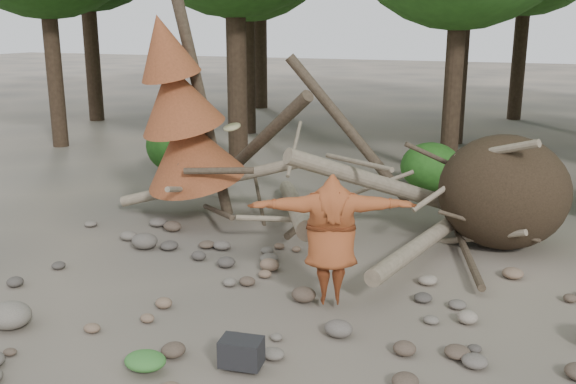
% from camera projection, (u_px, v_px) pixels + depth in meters
% --- Properties ---
extents(ground, '(120.00, 120.00, 0.00)m').
position_uv_depth(ground, '(263.00, 326.00, 8.29)').
color(ground, '#514C44').
rests_on(ground, ground).
extents(deadfall_pile, '(8.55, 5.24, 3.30)m').
position_uv_depth(deadfall_pile, '(468.00, 192.00, 11.12)').
color(deadfall_pile, '#332619').
rests_on(deadfall_pile, ground).
extents(dead_conifer, '(2.06, 2.16, 4.35)m').
position_uv_depth(dead_conifer, '(182.00, 116.00, 11.89)').
color(dead_conifer, '#4C3F30').
rests_on(dead_conifer, ground).
extents(bush_left, '(1.80, 1.80, 1.44)m').
position_uv_depth(bush_left, '(181.00, 146.00, 16.54)').
color(bush_left, '#1F5015').
rests_on(bush_left, ground).
extents(bush_mid, '(1.40, 1.40, 1.12)m').
position_uv_depth(bush_mid, '(431.00, 167.00, 14.86)').
color(bush_mid, '#29651D').
rests_on(bush_mid, ground).
extents(frisbee_thrower, '(2.75, 1.38, 2.39)m').
position_uv_depth(frisbee_thrower, '(331.00, 239.00, 8.60)').
color(frisbee_thrower, brown).
rests_on(frisbee_thrower, ground).
extents(backpack, '(0.51, 0.37, 0.31)m').
position_uv_depth(backpack, '(241.00, 357.00, 7.21)').
color(backpack, black).
rests_on(backpack, ground).
extents(cloth_green, '(0.49, 0.41, 0.18)m').
position_uv_depth(cloth_green, '(146.00, 365.00, 7.17)').
color(cloth_green, '#34702C').
rests_on(cloth_green, ground).
extents(boulder_front_left, '(0.56, 0.51, 0.34)m').
position_uv_depth(boulder_front_left, '(10.00, 315.00, 8.21)').
color(boulder_front_left, slate).
rests_on(boulder_front_left, ground).
extents(boulder_mid_left, '(0.46, 0.41, 0.28)m').
position_uv_depth(boulder_mid_left, '(145.00, 241.00, 11.08)').
color(boulder_mid_left, '#59534B').
rests_on(boulder_mid_left, ground).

